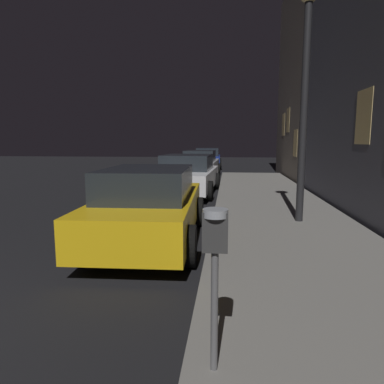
{
  "coord_description": "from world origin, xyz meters",
  "views": [
    {
      "loc": [
        4.34,
        -1.82,
        1.92
      ],
      "look_at": [
        3.95,
        1.89,
        1.37
      ],
      "focal_mm": 32.47,
      "sensor_mm": 36.0,
      "label": 1
    }
  ],
  "objects": [
    {
      "name": "parking_meter",
      "position": [
        4.25,
        0.68,
        1.12
      ],
      "size": [
        0.19,
        0.19,
        1.28
      ],
      "color": "#59595B",
      "rests_on": "sidewalk"
    },
    {
      "name": "car_yellow_cab",
      "position": [
        2.85,
        4.53,
        0.72
      ],
      "size": [
        2.06,
        4.28,
        1.43
      ],
      "color": "gold",
      "rests_on": "ground"
    },
    {
      "name": "street_lamp",
      "position": [
        5.94,
        6.0,
        3.51
      ],
      "size": [
        0.44,
        0.44,
        5.02
      ],
      "color": "black",
      "rests_on": "sidewalk"
    },
    {
      "name": "car_blue",
      "position": [
        2.85,
        22.93,
        0.7
      ],
      "size": [
        2.06,
        4.12,
        1.43
      ],
      "color": "navy",
      "rests_on": "ground"
    },
    {
      "name": "car_silver",
      "position": [
        2.85,
        16.62,
        0.7
      ],
      "size": [
        2.07,
        4.58,
        1.43
      ],
      "color": "#B7B7BF",
      "rests_on": "ground"
    },
    {
      "name": "car_white",
      "position": [
        2.85,
        10.69,
        0.7
      ],
      "size": [
        2.3,
        4.64,
        1.43
      ],
      "color": "silver",
      "rests_on": "ground"
    },
    {
      "name": "building_far",
      "position": [
        10.72,
        16.42,
        4.9
      ],
      "size": [
        6.86,
        7.84,
        9.81
      ],
      "color": "#6B6056",
      "rests_on": "ground"
    }
  ]
}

